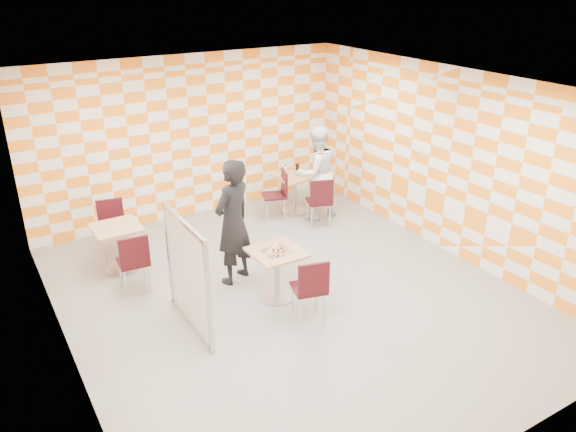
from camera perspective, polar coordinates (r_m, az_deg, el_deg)
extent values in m
plane|color=gray|center=(8.23, 0.13, -7.98)|extent=(7.00, 7.00, 0.00)
plane|color=white|center=(7.12, 0.15, 13.01)|extent=(7.00, 7.00, 0.00)
plane|color=white|center=(10.54, -9.92, 7.82)|extent=(6.00, 0.00, 6.00)
plane|color=white|center=(6.64, -22.59, -3.41)|extent=(0.00, 7.00, 7.00)
plane|color=white|center=(9.37, 16.06, 5.24)|extent=(0.00, 7.00, 7.00)
cube|color=tan|center=(7.80, -1.15, -3.71)|extent=(0.70, 0.70, 0.04)
cylinder|color=#A5A5AA|center=(7.97, -1.13, -6.01)|extent=(0.08, 0.08, 0.70)
cylinder|color=#A5A5AA|center=(8.16, -1.11, -8.17)|extent=(0.50, 0.50, 0.03)
cube|color=tan|center=(10.68, 0.70, 4.05)|extent=(0.70, 0.70, 0.04)
cylinder|color=#A5A5AA|center=(10.80, 0.69, 2.25)|extent=(0.08, 0.08, 0.70)
cylinder|color=#A5A5AA|center=(10.94, 0.68, 0.52)|extent=(0.50, 0.50, 0.03)
cube|color=tan|center=(8.92, -17.06, -1.15)|extent=(0.70, 0.70, 0.04)
cylinder|color=#A5A5AA|center=(9.07, -16.79, -3.21)|extent=(0.08, 0.08, 0.70)
cylinder|color=#A5A5AA|center=(9.23, -16.53, -5.18)|extent=(0.50, 0.50, 0.03)
cube|color=#350A11|center=(7.51, 2.11, -7.34)|extent=(0.51, 0.51, 0.04)
cube|color=#350A11|center=(7.22, 2.64, -6.42)|extent=(0.42, 0.15, 0.45)
cylinder|color=silver|center=(7.82, 2.89, -8.01)|extent=(0.03, 0.03, 0.43)
cylinder|color=silver|center=(7.73, 0.48, -8.39)|extent=(0.03, 0.03, 0.43)
cylinder|color=silver|center=(7.55, 3.74, -9.31)|extent=(0.03, 0.03, 0.43)
cylinder|color=silver|center=(7.46, 1.24, -9.72)|extent=(0.03, 0.03, 0.43)
cube|color=#350A11|center=(10.27, 3.16, 1.51)|extent=(0.54, 0.54, 0.04)
cube|color=#350A11|center=(9.99, 3.46, 2.41)|extent=(0.41, 0.18, 0.45)
cylinder|color=silver|center=(10.55, 3.81, 0.74)|extent=(0.03, 0.03, 0.43)
cylinder|color=silver|center=(10.47, 2.01, 0.60)|extent=(0.03, 0.03, 0.43)
cylinder|color=silver|center=(10.25, 4.28, 0.01)|extent=(0.03, 0.03, 0.43)
cylinder|color=silver|center=(10.17, 2.43, -0.14)|extent=(0.03, 0.03, 0.43)
cube|color=#350A11|center=(10.51, -1.44, 2.08)|extent=(0.53, 0.53, 0.04)
cube|color=#350A11|center=(10.46, -0.38, 3.44)|extent=(0.17, 0.41, 0.45)
cylinder|color=silver|center=(10.72, -2.50, 1.16)|extent=(0.03, 0.03, 0.43)
cylinder|color=silver|center=(10.41, -2.16, 0.46)|extent=(0.03, 0.03, 0.43)
cylinder|color=silver|center=(10.78, -0.72, 1.32)|extent=(0.03, 0.03, 0.43)
cylinder|color=silver|center=(10.48, -0.33, 0.63)|extent=(0.03, 0.03, 0.43)
cube|color=#350A11|center=(8.45, -15.46, -4.51)|extent=(0.45, 0.45, 0.04)
cube|color=#350A11|center=(8.16, -15.35, -3.56)|extent=(0.42, 0.07, 0.45)
cylinder|color=silver|center=(8.73, -14.44, -5.17)|extent=(0.03, 0.03, 0.43)
cylinder|color=silver|center=(8.68, -16.63, -5.61)|extent=(0.03, 0.03, 0.43)
cylinder|color=silver|center=(8.44, -13.91, -6.19)|extent=(0.03, 0.03, 0.43)
cylinder|color=silver|center=(8.39, -16.17, -6.65)|extent=(0.03, 0.03, 0.43)
cube|color=#350A11|center=(9.53, -17.32, -1.43)|extent=(0.48, 0.48, 0.04)
cube|color=#350A11|center=(9.61, -17.61, 0.40)|extent=(0.42, 0.11, 0.45)
cylinder|color=silver|center=(9.46, -18.06, -3.28)|extent=(0.03, 0.03, 0.43)
cylinder|color=silver|center=(9.48, -16.03, -2.97)|extent=(0.03, 0.03, 0.43)
cylinder|color=silver|center=(9.77, -18.24, -2.43)|extent=(0.03, 0.03, 0.43)
cylinder|color=silver|center=(9.79, -16.27, -2.13)|extent=(0.03, 0.03, 0.43)
cube|color=white|center=(7.24, -10.16, -5.81)|extent=(0.02, 1.30, 1.40)
cube|color=#B2B2B7|center=(6.92, -10.59, -0.62)|extent=(0.05, 1.30, 0.05)
cube|color=#B2B2B7|center=(7.62, -9.77, -10.54)|extent=(0.05, 1.30, 0.05)
cube|color=#B2B2B7|center=(6.72, -8.08, -8.19)|extent=(0.05, 0.05, 1.50)
cylinder|color=#B2B2B7|center=(7.15, -7.71, -13.47)|extent=(0.08, 0.08, 0.05)
cube|color=#B2B2B7|center=(7.78, -11.95, -3.76)|extent=(0.05, 0.05, 1.50)
cylinder|color=#B2B2B7|center=(8.16, -11.49, -8.59)|extent=(0.08, 0.08, 0.05)
imported|color=black|center=(8.21, -5.62, -0.63)|extent=(0.82, 0.71, 1.91)
imported|color=white|center=(10.42, 2.85, 4.41)|extent=(0.87, 0.68, 1.76)
cube|color=silver|center=(7.78, -1.08, -3.62)|extent=(0.38, 0.34, 0.01)
cone|color=tan|center=(7.77, -1.08, -3.54)|extent=(0.40, 0.40, 0.02)
cone|color=#F2D88C|center=(7.78, -1.16, -3.38)|extent=(0.33, 0.33, 0.01)
cylinder|color=maroon|center=(7.66, -1.09, -3.78)|extent=(0.04, 0.04, 0.01)
cylinder|color=maroon|center=(7.71, -0.42, -3.55)|extent=(0.04, 0.04, 0.01)
cylinder|color=maroon|center=(7.74, -1.01, -3.44)|extent=(0.04, 0.04, 0.01)
cylinder|color=maroon|center=(7.76, -1.51, -3.38)|extent=(0.04, 0.04, 0.01)
cylinder|color=maroon|center=(7.79, -0.74, -3.25)|extent=(0.04, 0.04, 0.01)
torus|color=black|center=(7.76, -0.65, -3.37)|extent=(0.03, 0.03, 0.01)
torus|color=black|center=(7.70, -0.98, -3.58)|extent=(0.03, 0.03, 0.01)
torus|color=black|center=(7.80, -1.10, -3.22)|extent=(0.03, 0.03, 0.01)
torus|color=black|center=(7.71, -1.46, -3.55)|extent=(0.03, 0.03, 0.01)
cylinder|color=white|center=(10.72, -0.25, 4.69)|extent=(0.06, 0.06, 0.16)
cylinder|color=red|center=(10.69, -0.25, 5.20)|extent=(0.04, 0.04, 0.04)
cylinder|color=black|center=(10.73, 0.95, 4.82)|extent=(0.07, 0.07, 0.20)
cylinder|color=red|center=(10.69, 0.95, 5.40)|extent=(0.03, 0.03, 0.03)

